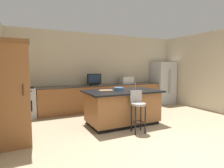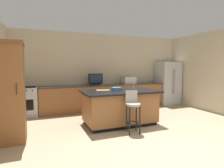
{
  "view_description": "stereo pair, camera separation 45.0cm",
  "coord_description": "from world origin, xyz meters",
  "px_view_note": "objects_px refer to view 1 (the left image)",
  "views": [
    {
      "loc": [
        -2.73,
        -2.25,
        1.55
      ],
      "look_at": [
        -0.11,
        3.06,
        1.0
      ],
      "focal_mm": 29.76,
      "sensor_mm": 36.0,
      "label": 1
    },
    {
      "loc": [
        -2.32,
        -2.43,
        1.55
      ],
      "look_at": [
        -0.11,
        3.06,
        1.0
      ],
      "focal_mm": 29.76,
      "sensor_mm": 36.0,
      "label": 2
    }
  ],
  "objects_px": {
    "tv_monitor": "(94,80)",
    "range_oven": "(22,103)",
    "cabinet_tower": "(12,92)",
    "cell_phone": "(130,91)",
    "kitchen_island": "(122,107)",
    "fruit_bowl": "(119,89)",
    "refrigerator": "(163,83)",
    "tv_remote": "(123,89)",
    "microwave": "(126,80)",
    "bar_stool_center": "(138,108)",
    "cutting_board": "(106,90)"
  },
  "relations": [
    {
      "from": "cell_phone",
      "to": "cutting_board",
      "type": "distance_m",
      "value": 0.64
    },
    {
      "from": "kitchen_island",
      "to": "cell_phone",
      "type": "bearing_deg",
      "value": -70.54
    },
    {
      "from": "cell_phone",
      "to": "bar_stool_center",
      "type": "bearing_deg",
      "value": -116.32
    },
    {
      "from": "fruit_bowl",
      "to": "cutting_board",
      "type": "bearing_deg",
      "value": 166.08
    },
    {
      "from": "range_oven",
      "to": "microwave",
      "type": "distance_m",
      "value": 3.69
    },
    {
      "from": "kitchen_island",
      "to": "fruit_bowl",
      "type": "bearing_deg",
      "value": 147.03
    },
    {
      "from": "refrigerator",
      "to": "cutting_board",
      "type": "height_order",
      "value": "refrigerator"
    },
    {
      "from": "refrigerator",
      "to": "cabinet_tower",
      "type": "relative_size",
      "value": 0.85
    },
    {
      "from": "fruit_bowl",
      "to": "cutting_board",
      "type": "height_order",
      "value": "fruit_bowl"
    },
    {
      "from": "refrigerator",
      "to": "cabinet_tower",
      "type": "height_order",
      "value": "cabinet_tower"
    },
    {
      "from": "refrigerator",
      "to": "range_oven",
      "type": "bearing_deg",
      "value": 179.48
    },
    {
      "from": "cabinet_tower",
      "to": "range_oven",
      "type": "bearing_deg",
      "value": 85.78
    },
    {
      "from": "kitchen_island",
      "to": "range_oven",
      "type": "height_order",
      "value": "range_oven"
    },
    {
      "from": "cabinet_tower",
      "to": "cell_phone",
      "type": "height_order",
      "value": "cabinet_tower"
    },
    {
      "from": "refrigerator",
      "to": "tv_remote",
      "type": "relative_size",
      "value": 10.3
    },
    {
      "from": "refrigerator",
      "to": "cabinet_tower",
      "type": "bearing_deg",
      "value": -159.88
    },
    {
      "from": "kitchen_island",
      "to": "tv_monitor",
      "type": "distance_m",
      "value": 1.86
    },
    {
      "from": "kitchen_island",
      "to": "tv_remote",
      "type": "height_order",
      "value": "tv_remote"
    },
    {
      "from": "microwave",
      "to": "fruit_bowl",
      "type": "bearing_deg",
      "value": -125.99
    },
    {
      "from": "tv_monitor",
      "to": "range_oven",
      "type": "bearing_deg",
      "value": 178.74
    },
    {
      "from": "kitchen_island",
      "to": "cell_phone",
      "type": "relative_size",
      "value": 13.33
    },
    {
      "from": "kitchen_island",
      "to": "cell_phone",
      "type": "xyz_separation_m",
      "value": [
        0.09,
        -0.25,
        0.45
      ]
    },
    {
      "from": "fruit_bowl",
      "to": "cell_phone",
      "type": "relative_size",
      "value": 1.7
    },
    {
      "from": "kitchen_island",
      "to": "cabinet_tower",
      "type": "height_order",
      "value": "cabinet_tower"
    },
    {
      "from": "refrigerator",
      "to": "tv_monitor",
      "type": "xyz_separation_m",
      "value": [
        -3.11,
        -0.0,
        0.22
      ]
    },
    {
      "from": "cabinet_tower",
      "to": "cell_phone",
      "type": "relative_size",
      "value": 13.72
    },
    {
      "from": "range_oven",
      "to": "microwave",
      "type": "xyz_separation_m",
      "value": [
        3.64,
        0.0,
        0.58
      ]
    },
    {
      "from": "microwave",
      "to": "tv_remote",
      "type": "height_order",
      "value": "microwave"
    },
    {
      "from": "cell_phone",
      "to": "tv_remote",
      "type": "distance_m",
      "value": 0.45
    },
    {
      "from": "cell_phone",
      "to": "range_oven",
      "type": "bearing_deg",
      "value": 124.34
    },
    {
      "from": "microwave",
      "to": "bar_stool_center",
      "type": "distance_m",
      "value": 2.84
    },
    {
      "from": "fruit_bowl",
      "to": "microwave",
      "type": "bearing_deg",
      "value": 54.01
    },
    {
      "from": "microwave",
      "to": "fruit_bowl",
      "type": "height_order",
      "value": "microwave"
    },
    {
      "from": "kitchen_island",
      "to": "fruit_bowl",
      "type": "height_order",
      "value": "fruit_bowl"
    },
    {
      "from": "bar_stool_center",
      "to": "tv_monitor",
      "type": "bearing_deg",
      "value": 103.5
    },
    {
      "from": "kitchen_island",
      "to": "cutting_board",
      "type": "height_order",
      "value": "cutting_board"
    },
    {
      "from": "tv_monitor",
      "to": "cabinet_tower",
      "type": "bearing_deg",
      "value": -140.34
    },
    {
      "from": "range_oven",
      "to": "cell_phone",
      "type": "distance_m",
      "value": 3.29
    },
    {
      "from": "microwave",
      "to": "bar_stool_center",
      "type": "height_order",
      "value": "microwave"
    },
    {
      "from": "kitchen_island",
      "to": "tv_remote",
      "type": "bearing_deg",
      "value": 54.96
    },
    {
      "from": "refrigerator",
      "to": "fruit_bowl",
      "type": "height_order",
      "value": "refrigerator"
    },
    {
      "from": "tv_monitor",
      "to": "kitchen_island",
      "type": "bearing_deg",
      "value": -85.43
    },
    {
      "from": "kitchen_island",
      "to": "tv_remote",
      "type": "distance_m",
      "value": 0.52
    },
    {
      "from": "fruit_bowl",
      "to": "bar_stool_center",
      "type": "bearing_deg",
      "value": -84.03
    },
    {
      "from": "kitchen_island",
      "to": "cutting_board",
      "type": "bearing_deg",
      "value": 162.25
    },
    {
      "from": "tv_monitor",
      "to": "bar_stool_center",
      "type": "xyz_separation_m",
      "value": [
        0.15,
        -2.48,
        -0.5
      ]
    },
    {
      "from": "cabinet_tower",
      "to": "microwave",
      "type": "xyz_separation_m",
      "value": [
        3.79,
        2.09,
        -0.03
      ]
    },
    {
      "from": "refrigerator",
      "to": "tv_remote",
      "type": "height_order",
      "value": "refrigerator"
    },
    {
      "from": "range_oven",
      "to": "cell_phone",
      "type": "xyz_separation_m",
      "value": [
        2.53,
        -2.05,
        0.46
      ]
    },
    {
      "from": "tv_monitor",
      "to": "fruit_bowl",
      "type": "height_order",
      "value": "tv_monitor"
    }
  ]
}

